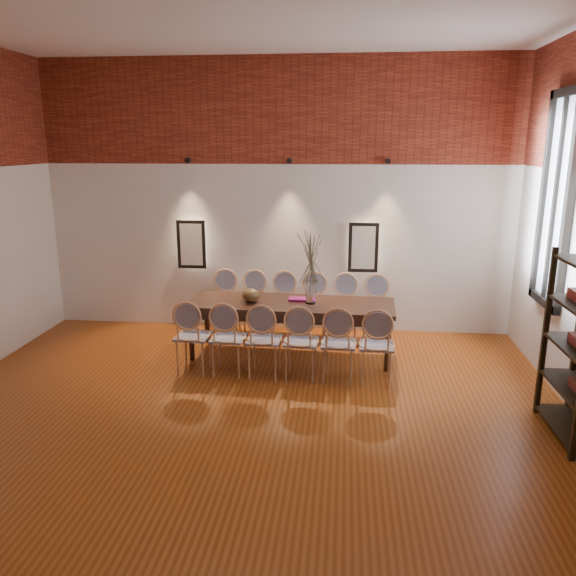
# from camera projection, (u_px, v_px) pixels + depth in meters

# --- Properties ---
(floor) EXTENTS (7.00, 7.00, 0.02)m
(floor) POSITION_uv_depth(u_px,v_px,m) (234.00, 442.00, 5.45)
(floor) COLOR #954515
(floor) RESTS_ON ground
(wall_back) EXTENTS (7.00, 0.10, 4.00)m
(wall_back) POSITION_uv_depth(u_px,v_px,m) (277.00, 198.00, 8.36)
(wall_back) COLOR silver
(wall_back) RESTS_ON ground
(brick_band_back) EXTENTS (7.00, 0.02, 1.50)m
(brick_band_back) POSITION_uv_depth(u_px,v_px,m) (276.00, 110.00, 7.97)
(brick_band_back) COLOR maroon
(brick_band_back) RESTS_ON ground
(niche_left) EXTENTS (0.36, 0.06, 0.66)m
(niche_left) POSITION_uv_depth(u_px,v_px,m) (192.00, 244.00, 8.56)
(niche_left) COLOR #FFEAC6
(niche_left) RESTS_ON wall_back
(niche_right) EXTENTS (0.36, 0.06, 0.66)m
(niche_right) POSITION_uv_depth(u_px,v_px,m) (363.00, 247.00, 8.31)
(niche_right) COLOR #FFEAC6
(niche_right) RESTS_ON wall_back
(spot_fixture_left) EXTENTS (0.08, 0.10, 0.08)m
(spot_fixture_left) POSITION_uv_depth(u_px,v_px,m) (188.00, 160.00, 8.22)
(spot_fixture_left) COLOR black
(spot_fixture_left) RESTS_ON wall_back
(spot_fixture_mid) EXTENTS (0.08, 0.10, 0.08)m
(spot_fixture_mid) POSITION_uv_depth(u_px,v_px,m) (289.00, 161.00, 8.07)
(spot_fixture_mid) COLOR black
(spot_fixture_mid) RESTS_ON wall_back
(spot_fixture_right) EXTENTS (0.08, 0.10, 0.08)m
(spot_fixture_right) POSITION_uv_depth(u_px,v_px,m) (388.00, 161.00, 7.94)
(spot_fixture_right) COLOR black
(spot_fixture_right) RESTS_ON wall_back
(window_glass) EXTENTS (0.02, 0.78, 2.38)m
(window_glass) POSITION_uv_depth(u_px,v_px,m) (557.00, 201.00, 6.49)
(window_glass) COLOR silver
(window_glass) RESTS_ON wall_right
(window_frame) EXTENTS (0.08, 0.90, 2.50)m
(window_frame) POSITION_uv_depth(u_px,v_px,m) (555.00, 201.00, 6.49)
(window_frame) COLOR black
(window_frame) RESTS_ON wall_right
(window_mullion) EXTENTS (0.06, 0.06, 2.40)m
(window_mullion) POSITION_uv_depth(u_px,v_px,m) (555.00, 201.00, 6.49)
(window_mullion) COLOR black
(window_mullion) RESTS_ON wall_right
(dining_table) EXTENTS (2.75, 0.99, 0.75)m
(dining_table) POSITION_uv_depth(u_px,v_px,m) (291.00, 329.00, 7.54)
(dining_table) COLOR black
(dining_table) RESTS_ON floor
(chair_near_a) EXTENTS (0.46, 0.46, 0.94)m
(chair_near_a) POSITION_uv_depth(u_px,v_px,m) (193.00, 336.00, 6.99)
(chair_near_a) COLOR tan
(chair_near_a) RESTS_ON floor
(chair_near_b) EXTENTS (0.46, 0.46, 0.94)m
(chair_near_b) POSITION_uv_depth(u_px,v_px,m) (229.00, 338.00, 6.92)
(chair_near_b) COLOR tan
(chair_near_b) RESTS_ON floor
(chair_near_c) EXTENTS (0.46, 0.46, 0.94)m
(chair_near_c) POSITION_uv_depth(u_px,v_px,m) (265.00, 340.00, 6.86)
(chair_near_c) COLOR tan
(chair_near_c) RESTS_ON floor
(chair_near_d) EXTENTS (0.46, 0.46, 0.94)m
(chair_near_d) POSITION_uv_depth(u_px,v_px,m) (301.00, 341.00, 6.80)
(chair_near_d) COLOR tan
(chair_near_d) RESTS_ON floor
(chair_near_e) EXTENTS (0.46, 0.46, 0.94)m
(chair_near_e) POSITION_uv_depth(u_px,v_px,m) (339.00, 343.00, 6.73)
(chair_near_e) COLOR tan
(chair_near_e) RESTS_ON floor
(chair_near_f) EXTENTS (0.46, 0.46, 0.94)m
(chair_near_f) POSITION_uv_depth(u_px,v_px,m) (377.00, 345.00, 6.67)
(chair_near_f) COLOR tan
(chair_near_f) RESTS_ON floor
(chair_far_a) EXTENTS (0.46, 0.46, 0.94)m
(chair_far_a) POSITION_uv_depth(u_px,v_px,m) (223.00, 304.00, 8.36)
(chair_far_a) COLOR tan
(chair_far_a) RESTS_ON floor
(chair_far_b) EXTENTS (0.46, 0.46, 0.94)m
(chair_far_b) POSITION_uv_depth(u_px,v_px,m) (252.00, 305.00, 8.30)
(chair_far_b) COLOR tan
(chair_far_b) RESTS_ON floor
(chair_far_c) EXTENTS (0.46, 0.46, 0.94)m
(chair_far_c) POSITION_uv_depth(u_px,v_px,m) (283.00, 307.00, 8.23)
(chair_far_c) COLOR tan
(chair_far_c) RESTS_ON floor
(chair_far_d) EXTENTS (0.46, 0.46, 0.94)m
(chair_far_d) POSITION_uv_depth(u_px,v_px,m) (313.00, 308.00, 8.17)
(chair_far_d) COLOR tan
(chair_far_d) RESTS_ON floor
(chair_far_e) EXTENTS (0.46, 0.46, 0.94)m
(chair_far_e) POSITION_uv_depth(u_px,v_px,m) (344.00, 309.00, 8.10)
(chair_far_e) COLOR tan
(chair_far_e) RESTS_ON floor
(chair_far_f) EXTENTS (0.46, 0.46, 0.94)m
(chair_far_f) POSITION_uv_depth(u_px,v_px,m) (376.00, 311.00, 8.04)
(chair_far_f) COLOR tan
(chair_far_f) RESTS_ON floor
(vase) EXTENTS (0.14, 0.14, 0.30)m
(vase) POSITION_uv_depth(u_px,v_px,m) (311.00, 292.00, 7.37)
(vase) COLOR silver
(vase) RESTS_ON dining_table
(dried_branches) EXTENTS (0.50, 0.50, 0.70)m
(dried_branches) POSITION_uv_depth(u_px,v_px,m) (311.00, 259.00, 7.26)
(dried_branches) COLOR #4B4430
(dried_branches) RESTS_ON vase
(bowl) EXTENTS (0.24, 0.24, 0.18)m
(bowl) POSITION_uv_depth(u_px,v_px,m) (251.00, 295.00, 7.45)
(bowl) COLOR brown
(bowl) RESTS_ON dining_table
(book) EXTENTS (0.27, 0.19, 0.03)m
(book) POSITION_uv_depth(u_px,v_px,m) (299.00, 299.00, 7.54)
(book) COLOR #821161
(book) RESTS_ON dining_table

